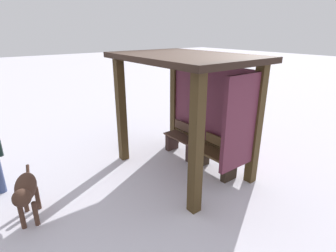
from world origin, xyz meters
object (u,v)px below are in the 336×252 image
(bus_shelter, at_px, (195,89))
(bench_left_inside, at_px, (183,142))
(dog, at_px, (26,190))
(bench_center_inside, at_px, (216,158))

(bus_shelter, bearing_deg, bench_left_inside, 157.92)
(bus_shelter, distance_m, dog, 3.30)
(bench_left_inside, relative_size, dog, 0.94)
(bench_center_inside, bearing_deg, bench_left_inside, 179.98)
(bus_shelter, xyz_separation_m, dog, (-0.28, -3.08, -1.15))
(bus_shelter, relative_size, dog, 2.76)
(bus_shelter, bearing_deg, dog, -95.12)
(bus_shelter, height_order, dog, bus_shelter)
(bench_left_inside, relative_size, bench_center_inside, 1.00)
(bus_shelter, distance_m, bench_center_inside, 1.46)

